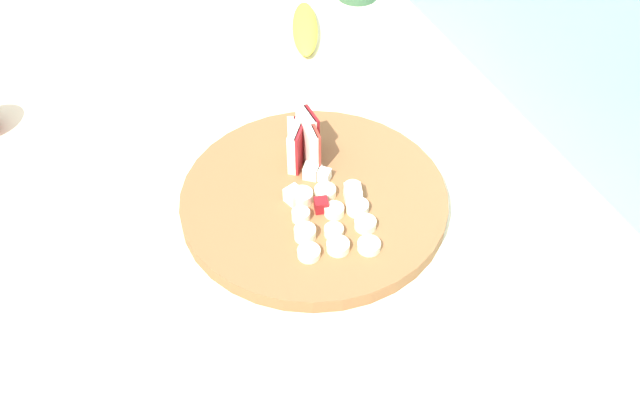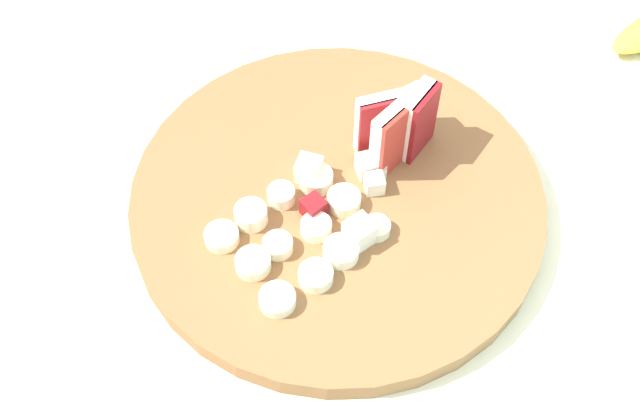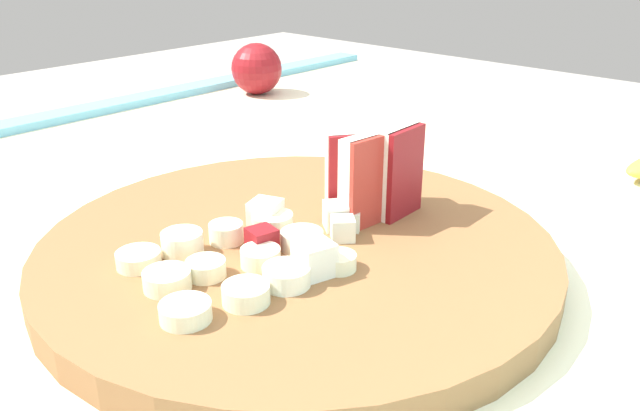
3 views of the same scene
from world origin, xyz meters
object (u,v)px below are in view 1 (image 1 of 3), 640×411
cutting_board (314,200)px  apple_dice_pile (321,187)px  apple_wedge_fan (304,141)px  banana_peel (305,28)px  banana_slice_rows (331,219)px

cutting_board → apple_dice_pile: 0.02m
apple_wedge_fan → banana_peel: size_ratio=0.45×
apple_dice_pile → apple_wedge_fan: bearing=177.0°
apple_wedge_fan → banana_slice_rows: bearing=-6.1°
apple_wedge_fan → banana_slice_rows: 0.13m
cutting_board → banana_slice_rows: bearing=0.3°
apple_wedge_fan → banana_peel: bearing=158.0°
apple_wedge_fan → banana_slice_rows: size_ratio=0.56×
apple_wedge_fan → banana_peel: apple_wedge_fan is taller
apple_wedge_fan → apple_dice_pile: 0.08m
banana_slice_rows → apple_wedge_fan: bearing=173.9°
cutting_board → apple_wedge_fan: size_ratio=4.58×
banana_slice_rows → banana_peel: size_ratio=0.81×
banana_slice_rows → cutting_board: bearing=-179.7°
cutting_board → apple_wedge_fan: (-0.07, 0.01, 0.04)m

